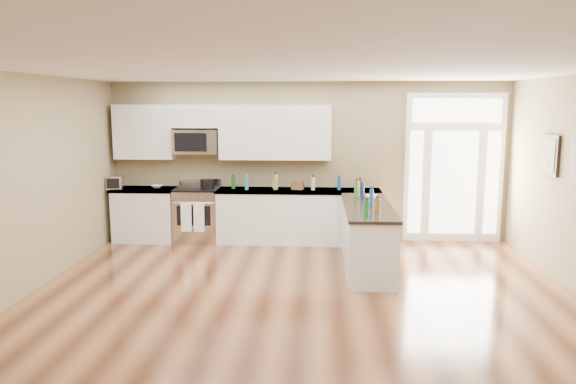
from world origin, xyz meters
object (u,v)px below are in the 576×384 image
(peninsula_cabinet, at_px, (367,239))
(kitchen_range, at_px, (198,214))
(stockpot, at_px, (207,184))
(toaster_oven, at_px, (115,182))

(peninsula_cabinet, relative_size, kitchen_range, 2.15)
(kitchen_range, relative_size, stockpot, 4.56)
(kitchen_range, bearing_deg, peninsula_cabinet, -26.84)
(stockpot, height_order, toaster_oven, toaster_oven)
(peninsula_cabinet, relative_size, toaster_oven, 8.51)
(peninsula_cabinet, height_order, stockpot, stockpot)
(stockpot, bearing_deg, toaster_oven, -177.56)
(peninsula_cabinet, bearing_deg, toaster_oven, 162.78)
(stockpot, distance_m, toaster_oven, 1.61)
(peninsula_cabinet, distance_m, kitchen_range, 3.21)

